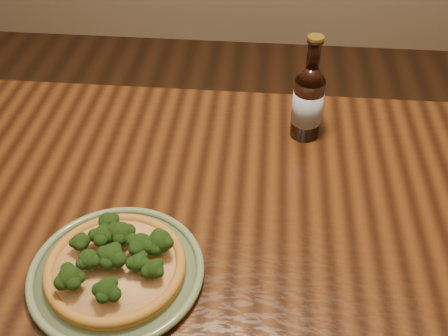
# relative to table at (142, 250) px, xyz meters

# --- Properties ---
(table) EXTENTS (1.60, 0.90, 0.75)m
(table) POSITION_rel_table_xyz_m (0.00, 0.00, 0.00)
(table) COLOR #40210D
(table) RESTS_ON ground
(plate) EXTENTS (0.29, 0.29, 0.02)m
(plate) POSITION_rel_table_xyz_m (-0.00, -0.13, 0.10)
(plate) COLOR #657852
(plate) RESTS_ON table
(pizza) EXTENTS (0.23, 0.23, 0.07)m
(pizza) POSITION_rel_table_xyz_m (-0.00, -0.13, 0.12)
(pizza) COLOR #B07727
(pizza) RESTS_ON plate
(beer_bottle) EXTENTS (0.07, 0.07, 0.24)m
(beer_bottle) POSITION_rel_table_xyz_m (0.32, 0.29, 0.18)
(beer_bottle) COLOR black
(beer_bottle) RESTS_ON table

